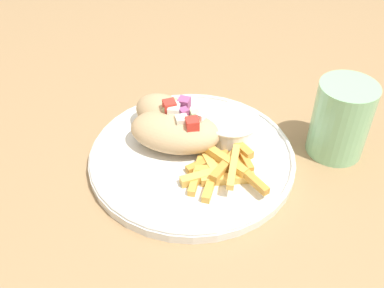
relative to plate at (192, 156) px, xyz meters
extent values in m
cube|color=#9E7A51|center=(-0.01, 0.06, -0.03)|extent=(1.51, 1.51, 0.04)
cylinder|color=#9E7A51|center=(-0.70, 0.74, -0.41)|extent=(0.06, 0.06, 0.73)
cylinder|color=white|center=(0.00, 0.00, 0.00)|extent=(0.31, 0.31, 0.01)
torus|color=white|center=(0.00, 0.00, 0.01)|extent=(0.30, 0.30, 0.01)
ellipsoid|color=tan|center=(-0.03, 0.00, 0.03)|extent=(0.16, 0.14, 0.06)
cube|color=#A34C84|center=(-0.03, 0.01, 0.06)|extent=(0.02, 0.02, 0.01)
cube|color=white|center=(0.00, 0.02, 0.06)|extent=(0.01, 0.01, 0.01)
cube|color=silver|center=(-0.02, 0.00, 0.06)|extent=(0.02, 0.02, 0.02)
cube|color=red|center=(0.00, 0.00, 0.06)|extent=(0.02, 0.02, 0.02)
cube|color=#B7D693|center=(-0.01, 0.02, 0.06)|extent=(0.02, 0.02, 0.01)
cube|color=#A34C84|center=(-0.01, 0.00, 0.05)|extent=(0.02, 0.02, 0.01)
ellipsoid|color=tan|center=(-0.07, 0.01, 0.03)|extent=(0.12, 0.08, 0.06)
cube|color=red|center=(-0.05, 0.00, 0.07)|extent=(0.02, 0.02, 0.02)
cube|color=#A34C84|center=(-0.04, 0.03, 0.06)|extent=(0.02, 0.02, 0.02)
cube|color=silver|center=(-0.04, 0.01, 0.06)|extent=(0.02, 0.02, 0.02)
cube|color=#B7D693|center=(-0.05, 0.00, 0.06)|extent=(0.02, 0.02, 0.02)
cube|color=white|center=(-0.04, 0.00, 0.06)|extent=(0.02, 0.02, 0.02)
cube|color=#E5B251|center=(0.05, -0.02, 0.01)|extent=(0.05, 0.08, 0.01)
cube|color=gold|center=(0.03, 0.00, 0.01)|extent=(0.03, 0.07, 0.01)
cube|color=gold|center=(0.05, 0.04, 0.01)|extent=(0.07, 0.05, 0.01)
cube|color=gold|center=(0.04, -0.03, 0.01)|extent=(0.05, 0.07, 0.01)
cube|color=gold|center=(0.06, -0.02, 0.01)|extent=(0.05, 0.08, 0.01)
cube|color=#E5B251|center=(0.04, 0.00, 0.01)|extent=(0.06, 0.04, 0.01)
cube|color=#E5B251|center=(0.08, -0.01, 0.01)|extent=(0.06, 0.07, 0.01)
cube|color=gold|center=(0.05, 0.01, 0.01)|extent=(0.08, 0.02, 0.01)
cube|color=gold|center=(0.06, 0.00, 0.01)|extent=(0.06, 0.06, 0.01)
cube|color=gold|center=(0.05, 0.05, 0.02)|extent=(0.06, 0.02, 0.01)
cube|color=gold|center=(0.05, 0.01, 0.02)|extent=(0.08, 0.01, 0.01)
cube|color=#E5B251|center=(0.08, 0.00, 0.03)|extent=(0.05, 0.07, 0.01)
cube|color=gold|center=(0.10, 0.01, 0.02)|extent=(0.08, 0.02, 0.01)
cube|color=gold|center=(0.07, 0.04, 0.02)|extent=(0.05, 0.04, 0.01)
cube|color=gold|center=(0.06, 0.01, 0.02)|extent=(0.03, 0.07, 0.01)
cylinder|color=white|center=(0.02, 0.07, 0.02)|extent=(0.08, 0.08, 0.04)
cylinder|color=white|center=(0.02, 0.07, 0.04)|extent=(0.07, 0.07, 0.01)
torus|color=white|center=(0.02, 0.07, 0.04)|extent=(0.09, 0.09, 0.00)
cylinder|color=#8CCC93|center=(0.14, 0.17, 0.05)|extent=(0.08, 0.08, 0.12)
cylinder|color=silver|center=(0.14, 0.17, 0.03)|extent=(0.07, 0.07, 0.07)
camera|label=1|loc=(0.35, -0.35, 0.46)|focal=42.00mm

